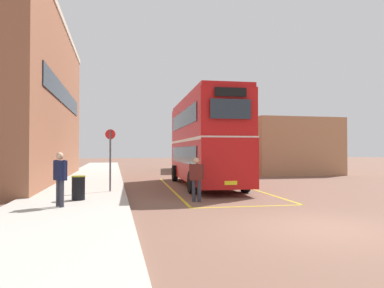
% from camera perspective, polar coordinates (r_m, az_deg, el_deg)
% --- Properties ---
extents(ground_plane, '(135.60, 135.60, 0.00)m').
position_cam_1_polar(ground_plane, '(22.91, 0.11, -5.89)').
color(ground_plane, brown).
extents(sidewalk_left, '(4.00, 57.60, 0.14)m').
position_cam_1_polar(sidewalk_left, '(24.80, -16.04, -5.32)').
color(sidewalk_left, '#B2ADA3').
rests_on(sidewalk_left, ground).
extents(brick_building_left, '(5.53, 19.01, 10.10)m').
position_cam_1_polar(brick_building_left, '(24.46, -26.33, 6.39)').
color(brick_building_left, brown).
rests_on(brick_building_left, ground).
extents(depot_building_right, '(7.15, 12.50, 4.50)m').
position_cam_1_polar(depot_building_right, '(33.17, 12.51, -0.48)').
color(depot_building_right, '#AD7A56').
rests_on(depot_building_right, ground).
extents(double_decker_bus, '(3.10, 10.30, 4.75)m').
position_cam_1_polar(double_decker_bus, '(19.07, 2.05, 0.69)').
color(double_decker_bus, black).
rests_on(double_decker_bus, ground).
extents(single_deck_bus, '(3.72, 10.10, 3.02)m').
position_cam_1_polar(single_deck_bus, '(34.14, 0.10, -1.55)').
color(single_deck_bus, black).
rests_on(single_deck_bus, ground).
extents(pedestrian_boarding, '(0.53, 0.37, 1.66)m').
position_cam_1_polar(pedestrian_boarding, '(13.25, 0.73, -5.27)').
color(pedestrian_boarding, '#2D2D38').
rests_on(pedestrian_boarding, ground).
extents(pedestrian_waiting_near, '(0.47, 0.53, 1.73)m').
position_cam_1_polar(pedestrian_waiting_near, '(11.93, -20.65, -4.75)').
color(pedestrian_waiting_near, '#2D2D38').
rests_on(pedestrian_waiting_near, sidewalk_left).
extents(litter_bin, '(0.49, 0.49, 0.88)m').
position_cam_1_polar(litter_bin, '(13.39, -17.99, -6.78)').
color(litter_bin, black).
rests_on(litter_bin, sidewalk_left).
extents(bus_stop_sign, '(0.44, 0.08, 2.72)m').
position_cam_1_polar(bus_stop_sign, '(15.81, -13.15, -1.59)').
color(bus_stop_sign, '#4C4C51').
rests_on(bus_stop_sign, sidewalk_left).
extents(bay_marking_yellow, '(4.68, 12.38, 0.01)m').
position_cam_1_polar(bay_marking_yellow, '(17.33, 3.51, -7.43)').
color(bay_marking_yellow, gold).
rests_on(bay_marking_yellow, ground).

